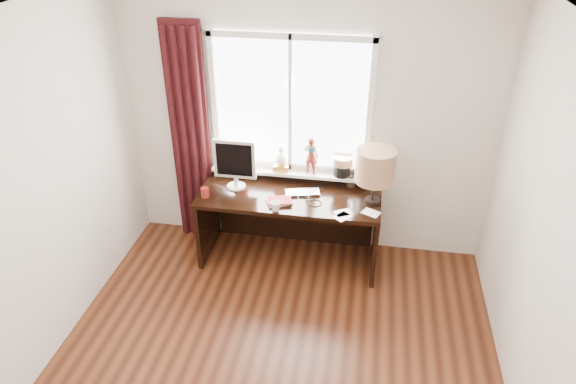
% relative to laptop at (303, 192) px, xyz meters
% --- Properties ---
extents(ceiling, '(3.50, 4.00, 0.00)m').
position_rel_laptop_xyz_m(ceiling, '(-0.02, -1.66, 1.84)').
color(ceiling, white).
rests_on(ceiling, wall_back).
extents(wall_back, '(3.50, 0.00, 2.60)m').
position_rel_laptop_xyz_m(wall_back, '(-0.02, 0.34, 0.54)').
color(wall_back, silver).
rests_on(wall_back, ground).
extents(wall_left, '(0.00, 4.00, 2.60)m').
position_rel_laptop_xyz_m(wall_left, '(-1.77, -1.66, 0.54)').
color(wall_left, silver).
rests_on(wall_left, ground).
extents(wall_right, '(0.00, 4.00, 2.60)m').
position_rel_laptop_xyz_m(wall_right, '(1.73, -1.66, 0.54)').
color(wall_right, silver).
rests_on(wall_right, ground).
extents(laptop, '(0.36, 0.27, 0.03)m').
position_rel_laptop_xyz_m(laptop, '(0.00, 0.00, 0.00)').
color(laptop, silver).
rests_on(laptop, desk).
extents(mug, '(0.12, 0.11, 0.09)m').
position_rel_laptop_xyz_m(mug, '(-0.20, -0.33, 0.03)').
color(mug, white).
rests_on(mug, desk).
extents(red_cup, '(0.07, 0.07, 0.09)m').
position_rel_laptop_xyz_m(red_cup, '(-0.88, -0.21, 0.03)').
color(red_cup, maroon).
rests_on(red_cup, desk).
extents(window, '(1.52, 0.20, 1.40)m').
position_rel_laptop_xyz_m(window, '(-0.15, 0.29, 0.55)').
color(window, white).
rests_on(window, ground).
extents(curtain, '(0.38, 0.09, 2.25)m').
position_rel_laptop_xyz_m(curtain, '(-1.15, 0.25, 0.35)').
color(curtain, black).
rests_on(curtain, floor).
extents(desk, '(1.70, 0.70, 0.75)m').
position_rel_laptop_xyz_m(desk, '(-0.12, 0.07, -0.26)').
color(desk, black).
rests_on(desk, floor).
extents(monitor, '(0.40, 0.18, 0.49)m').
position_rel_laptop_xyz_m(monitor, '(-0.65, 0.02, 0.27)').
color(monitor, beige).
rests_on(monitor, desk).
extents(notebook_stack, '(0.27, 0.24, 0.03)m').
position_rel_laptop_xyz_m(notebook_stack, '(-0.19, -0.19, 0.00)').
color(notebook_stack, beige).
rests_on(notebook_stack, desk).
extents(brush_holder, '(0.09, 0.09, 0.25)m').
position_rel_laptop_xyz_m(brush_holder, '(0.43, 0.23, 0.05)').
color(brush_holder, black).
rests_on(brush_holder, desk).
extents(icon_frame, '(0.10, 0.04, 0.13)m').
position_rel_laptop_xyz_m(icon_frame, '(0.56, 0.25, 0.05)').
color(icon_frame, gold).
rests_on(icon_frame, desk).
extents(table_lamp, '(0.35, 0.35, 0.52)m').
position_rel_laptop_xyz_m(table_lamp, '(0.64, -0.04, 0.35)').
color(table_lamp, black).
rests_on(table_lamp, desk).
extents(loose_papers, '(0.43, 0.28, 0.00)m').
position_rel_laptop_xyz_m(loose_papers, '(0.48, -0.28, -0.01)').
color(loose_papers, white).
rests_on(loose_papers, desk).
extents(desk_cables, '(0.23, 0.39, 0.01)m').
position_rel_laptop_xyz_m(desk_cables, '(0.11, -0.04, -0.01)').
color(desk_cables, black).
rests_on(desk_cables, desk).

